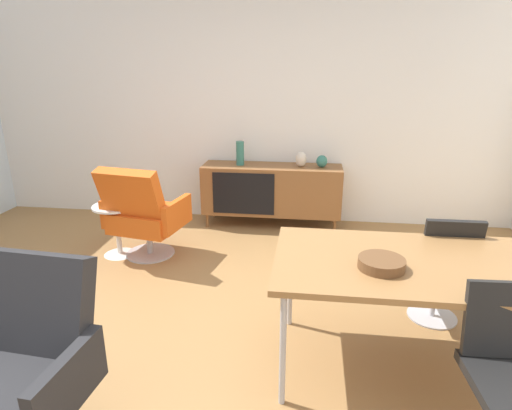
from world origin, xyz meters
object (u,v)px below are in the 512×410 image
Objects in this scene: dining_chair_front_right at (510,371)px; lounge_chair_red at (143,212)px; vase_ceramic_small at (240,153)px; fruit_bowl at (115,201)px; sideboard at (271,189)px; armchair_black_shell at (17,362)px; side_table_round at (117,224)px; dining_chair_back_right at (442,264)px; dining_table at (412,268)px; wooden_bowl_on_table at (381,263)px; vase_cobalt at (301,159)px; vase_sculptural_dark at (322,161)px.

lounge_chair_red is at bearing 142.90° from dining_chair_front_right.
vase_ceramic_small is 1.37× the size of fruit_bowl.
fruit_bowl is at bearing -144.31° from sideboard.
armchair_black_shell is at bearing -99.77° from vase_ceramic_small.
lounge_chair_red reaches higher than side_table_round.
dining_chair_back_right is at bearing -46.48° from vase_ceramic_small.
dining_chair_front_right reaches higher than dining_table.
wooden_bowl_on_table is 2.75m from fruit_bowl.
dining_chair_front_right is (1.40, -2.98, 0.03)m from sideboard.
dining_chair_back_right is 0.90× the size of lounge_chair_red.
dining_chair_back_right is at bearing -16.31° from fruit_bowl.
dining_chair_front_right is 3.44m from side_table_round.
sideboard is at bearing 127.00° from dining_chair_back_right.
wooden_bowl_on_table is (1.22, -2.54, -0.09)m from vase_ceramic_small.
lounge_chair_red reaches higher than fruit_bowl.
lounge_chair_red is at bearing -5.02° from side_table_round.
vase_ceramic_small reaches higher than lounge_chair_red.
dining_chair_back_right is 4.28× the size of fruit_bowl.
side_table_round is at bearing 146.62° from wooden_bowl_on_table.
fruit_bowl reaches higher than side_table_round.
side_table_round is at bearing -135.96° from vase_ceramic_small.
fruit_bowl is (-0.51, 2.19, 0.10)m from armchair_black_shell.
dining_chair_back_right is 2.96m from fruit_bowl.
dining_chair_front_right is at bearing -64.85° from sideboard.
vase_ceramic_small is 1.51m from fruit_bowl.
vase_cobalt is 0.85× the size of fruit_bowl.
vase_sculptural_dark is 0.94m from vase_ceramic_small.
dining_chair_front_right is (0.83, -2.98, -0.32)m from vase_sculptural_dark.
lounge_chair_red is 1.82× the size of side_table_round.
dining_table reaches higher than sideboard.
sideboard is 1.77m from fruit_bowl.
lounge_chair_red is at bearing 143.43° from wooden_bowl_on_table.
dining_chair_back_right reaches higher than wooden_bowl_on_table.
sideboard is 8.00× the size of fruit_bowl.
dining_chair_back_right is (1.07, -1.86, -0.34)m from vase_cobalt.
armchair_black_shell is 1.82× the size of side_table_round.
vase_ceramic_small is 2.60m from dining_chair_back_right.
vase_sculptural_dark reaches higher than dining_chair_front_right.
fruit_bowl is at bearing 103.23° from armchair_black_shell.
vase_ceramic_small is 3.48m from dining_chair_front_right.
dining_table is at bearing 30.88° from wooden_bowl_on_table.
vase_cobalt is 2.59m from wooden_bowl_on_table.
fruit_bowl is (-1.07, -1.03, -0.29)m from vase_ceramic_small.
armchair_black_shell is at bearing -76.77° from fruit_bowl.
vase_ceramic_small is (-0.93, 0.00, 0.07)m from vase_sculptural_dark.
vase_sculptural_dark is at bearing 105.60° from dining_chair_front_right.
dining_table is at bearing 22.01° from armchair_black_shell.
wooden_bowl_on_table is at bearing -149.12° from dining_table.
dining_chair_front_right is (1.76, -2.98, -0.39)m from vase_ceramic_small.
fruit_bowl is (-1.43, -1.03, 0.12)m from sideboard.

